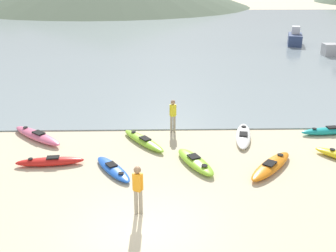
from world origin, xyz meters
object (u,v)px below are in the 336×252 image
object	(u,v)px
kayak_on_sand_5	(329,131)
kayak_on_sand_6	(271,166)
kayak_on_sand_3	(50,161)
kayak_on_sand_8	(195,162)
person_near_foreground	(138,187)
moored_boat_3	(295,38)
kayak_on_sand_4	(37,136)
kayak_on_sand_0	(143,141)
kayak_on_sand_2	(243,136)
kayak_on_sand_9	(113,169)
person_near_waterline	(173,114)

from	to	relation	value
kayak_on_sand_5	kayak_on_sand_6	world-z (taller)	kayak_on_sand_5
kayak_on_sand_3	kayak_on_sand_8	world-z (taller)	kayak_on_sand_3
person_near_foreground	moored_boat_3	world-z (taller)	moored_boat_3
kayak_on_sand_4	person_near_foreground	size ratio (longest dim) A/B	1.76
kayak_on_sand_4	kayak_on_sand_8	distance (m)	7.95
kayak_on_sand_5	kayak_on_sand_8	size ratio (longest dim) A/B	1.05
kayak_on_sand_3	kayak_on_sand_5	size ratio (longest dim) A/B	0.96
kayak_on_sand_4	kayak_on_sand_6	distance (m)	10.98
kayak_on_sand_0	kayak_on_sand_8	size ratio (longest dim) A/B	1.05
kayak_on_sand_0	kayak_on_sand_2	world-z (taller)	kayak_on_sand_0
kayak_on_sand_0	kayak_on_sand_3	bearing A→B (deg)	-150.72
kayak_on_sand_9	person_near_foreground	xyz separation A→B (m)	(1.17, -2.99, 0.88)
kayak_on_sand_3	kayak_on_sand_5	bearing A→B (deg)	13.50
kayak_on_sand_9	kayak_on_sand_5	bearing A→B (deg)	20.07
kayak_on_sand_5	person_near_waterline	size ratio (longest dim) A/B	1.75
kayak_on_sand_6	moored_boat_3	distance (m)	31.18
kayak_on_sand_4	kayak_on_sand_8	xyz separation A→B (m)	(7.39, -2.94, -0.02)
kayak_on_sand_2	kayak_on_sand_4	size ratio (longest dim) A/B	1.06
kayak_on_sand_2	kayak_on_sand_5	world-z (taller)	kayak_on_sand_5
kayak_on_sand_8	person_near_foreground	bearing A→B (deg)	-122.10
kayak_on_sand_6	kayak_on_sand_8	xyz separation A→B (m)	(-3.06, 0.44, 0.00)
kayak_on_sand_2	kayak_on_sand_5	distance (m)	4.40
kayak_on_sand_4	person_near_foreground	xyz separation A→B (m)	(5.20, -6.43, 0.82)
kayak_on_sand_6	moored_boat_3	xyz separation A→B (m)	(10.49, 29.36, 0.59)
kayak_on_sand_9	moored_boat_3	world-z (taller)	moored_boat_3
person_near_waterline	moored_boat_3	size ratio (longest dim) A/B	0.46
kayak_on_sand_8	person_near_waterline	size ratio (longest dim) A/B	1.66
kayak_on_sand_6	kayak_on_sand_5	bearing A→B (deg)	43.62
kayak_on_sand_0	kayak_on_sand_5	world-z (taller)	kayak_on_sand_5
kayak_on_sand_6	person_near_waterline	world-z (taller)	person_near_waterline
kayak_on_sand_3	kayak_on_sand_6	bearing A→B (deg)	-3.70
kayak_on_sand_0	kayak_on_sand_4	size ratio (longest dim) A/B	0.95
kayak_on_sand_9	kayak_on_sand_6	bearing A→B (deg)	0.51
kayak_on_sand_5	kayak_on_sand_8	distance (m)	7.69
kayak_on_sand_9	person_near_waterline	world-z (taller)	person_near_waterline
kayak_on_sand_0	kayak_on_sand_5	distance (m)	9.25
kayak_on_sand_9	person_near_waterline	xyz separation A→B (m)	(2.56, 4.20, 0.84)
kayak_on_sand_4	kayak_on_sand_9	xyz separation A→B (m)	(4.02, -3.44, -0.06)
kayak_on_sand_3	kayak_on_sand_5	xyz separation A→B (m)	(13.01, 3.12, -0.00)
kayak_on_sand_6	kayak_on_sand_8	bearing A→B (deg)	171.82
kayak_on_sand_9	kayak_on_sand_2	bearing A→B (deg)	29.11
kayak_on_sand_5	person_near_waterline	bearing A→B (deg)	176.81
kayak_on_sand_6	person_near_foreground	size ratio (longest dim) A/B	1.67
kayak_on_sand_5	person_near_waterline	distance (m)	7.82
kayak_on_sand_3	moored_boat_3	size ratio (longest dim) A/B	0.77
kayak_on_sand_0	person_near_foreground	xyz separation A→B (m)	(0.05, -5.78, 0.86)
person_near_foreground	moored_boat_3	size ratio (longest dim) A/B	0.47
kayak_on_sand_4	kayak_on_sand_8	world-z (taller)	kayak_on_sand_4
kayak_on_sand_5	kayak_on_sand_9	size ratio (longest dim) A/B	1.15
kayak_on_sand_3	kayak_on_sand_4	size ratio (longest dim) A/B	0.92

